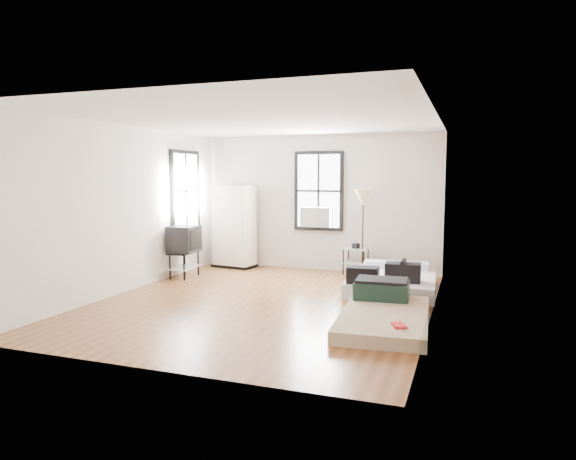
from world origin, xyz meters
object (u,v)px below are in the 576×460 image
at_px(mattress_main, 392,281).
at_px(side_table, 356,254).
at_px(mattress_bare, 384,311).
at_px(floor_lamp, 363,202).
at_px(wardrobe, 234,227).
at_px(tv_stand, 184,241).

xyz_separation_m(mattress_main, side_table, (-0.90, 1.24, 0.25)).
height_order(mattress_bare, floor_lamp, floor_lamp).
xyz_separation_m(wardrobe, side_table, (2.64, 0.07, -0.46)).
xyz_separation_m(wardrobe, floor_lamp, (2.79, -0.01, 0.58)).
xyz_separation_m(floor_lamp, tv_stand, (-3.21, -1.34, -0.74)).
bearing_deg(wardrobe, floor_lamp, 7.86).
bearing_deg(floor_lamp, side_table, 152.49).
distance_m(mattress_bare, tv_stand, 4.51).
height_order(mattress_bare, wardrobe, wardrobe).
distance_m(mattress_main, side_table, 1.55).
height_order(mattress_main, tv_stand, tv_stand).
height_order(wardrobe, tv_stand, wardrobe).
bearing_deg(tv_stand, mattress_main, -0.55).
relative_size(side_table, floor_lamp, 0.37).
xyz_separation_m(mattress_bare, tv_stand, (-4.13, 1.73, 0.58)).
bearing_deg(mattress_bare, side_table, 104.74).
bearing_deg(floor_lamp, tv_stand, -157.37).
bearing_deg(tv_stand, side_table, 21.73).
relative_size(mattress_main, floor_lamp, 1.18).
bearing_deg(tv_stand, floor_lamp, 19.57).
relative_size(mattress_main, mattress_bare, 0.91).
relative_size(mattress_main, wardrobe, 1.14).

